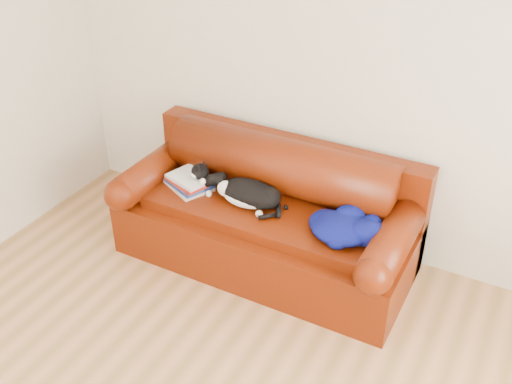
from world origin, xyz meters
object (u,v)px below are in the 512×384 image
at_px(sofa_base, 265,234).
at_px(blanket, 346,227).
at_px(cat, 248,194).
at_px(book_stack, 190,182).

distance_m(sofa_base, blanket, 0.71).
xyz_separation_m(cat, blanket, (0.73, -0.02, -0.02)).
height_order(sofa_base, cat, cat).
relative_size(book_stack, blanket, 0.67).
bearing_deg(sofa_base, blanket, -7.76).
bearing_deg(cat, sofa_base, 31.17).
xyz_separation_m(book_stack, blanket, (1.21, -0.02, 0.02)).
distance_m(sofa_base, book_stack, 0.67).
distance_m(book_stack, cat, 0.49).
distance_m(book_stack, blanket, 1.22).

